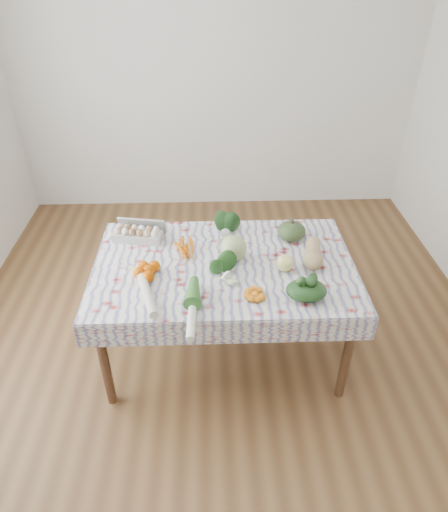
{
  "coord_description": "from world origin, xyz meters",
  "views": [
    {
      "loc": [
        -0.08,
        -2.35,
        2.47
      ],
      "look_at": [
        0.0,
        0.0,
        0.82
      ],
      "focal_mm": 32.0,
      "sensor_mm": 36.0,
      "label": 1
    }
  ],
  "objects_px": {
    "cabbage": "(233,248)",
    "butternut_squash": "(313,253)",
    "dining_table": "(224,274)",
    "grapefruit": "(285,263)",
    "kabocha_squash": "(291,231)",
    "egg_carton": "(138,235)"
  },
  "relations": [
    {
      "from": "cabbage",
      "to": "butternut_squash",
      "type": "height_order",
      "value": "cabbage"
    },
    {
      "from": "dining_table",
      "to": "butternut_squash",
      "type": "height_order",
      "value": "butternut_squash"
    },
    {
      "from": "grapefruit",
      "to": "kabocha_squash",
      "type": "bearing_deg",
      "value": 75.09
    },
    {
      "from": "egg_carton",
      "to": "butternut_squash",
      "type": "bearing_deg",
      "value": -3.92
    },
    {
      "from": "grapefruit",
      "to": "dining_table",
      "type": "bearing_deg",
      "value": 167.29
    },
    {
      "from": "dining_table",
      "to": "egg_carton",
      "type": "distance_m",
      "value": 0.66
    },
    {
      "from": "kabocha_squash",
      "to": "butternut_squash",
      "type": "distance_m",
      "value": 0.29
    },
    {
      "from": "butternut_squash",
      "to": "grapefruit",
      "type": "distance_m",
      "value": 0.21
    },
    {
      "from": "grapefruit",
      "to": "egg_carton",
      "type": "bearing_deg",
      "value": 158.43
    },
    {
      "from": "cabbage",
      "to": "butternut_squash",
      "type": "distance_m",
      "value": 0.51
    },
    {
      "from": "dining_table",
      "to": "kabocha_squash",
      "type": "bearing_deg",
      "value": 30.42
    },
    {
      "from": "egg_carton",
      "to": "cabbage",
      "type": "xyz_separation_m",
      "value": [
        0.64,
        -0.25,
        0.04
      ]
    },
    {
      "from": "kabocha_squash",
      "to": "cabbage",
      "type": "bearing_deg",
      "value": -150.66
    },
    {
      "from": "kabocha_squash",
      "to": "cabbage",
      "type": "height_order",
      "value": "cabbage"
    },
    {
      "from": "butternut_squash",
      "to": "dining_table",
      "type": "bearing_deg",
      "value": -167.52
    },
    {
      "from": "cabbage",
      "to": "grapefruit",
      "type": "height_order",
      "value": "cabbage"
    },
    {
      "from": "dining_table",
      "to": "grapefruit",
      "type": "bearing_deg",
      "value": -12.71
    },
    {
      "from": "egg_carton",
      "to": "kabocha_squash",
      "type": "xyz_separation_m",
      "value": [
        1.05,
        -0.02,
        0.02
      ]
    },
    {
      "from": "cabbage",
      "to": "dining_table",
      "type": "bearing_deg",
      "value": -142.94
    },
    {
      "from": "kabocha_squash",
      "to": "grapefruit",
      "type": "bearing_deg",
      "value": -104.91
    },
    {
      "from": "egg_carton",
      "to": "grapefruit",
      "type": "xyz_separation_m",
      "value": [
        0.95,
        -0.38,
        0.01
      ]
    },
    {
      "from": "kabocha_squash",
      "to": "grapefruit",
      "type": "relative_size",
      "value": 1.76
    }
  ]
}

